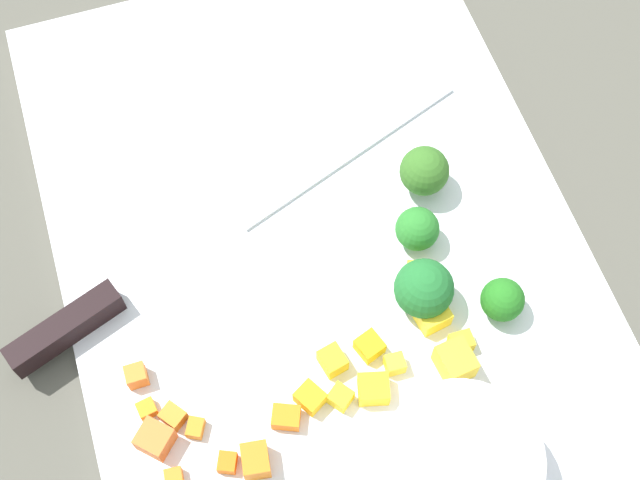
# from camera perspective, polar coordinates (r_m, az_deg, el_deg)

# --- Properties ---
(ground_plane) EXTENTS (4.00, 4.00, 0.00)m
(ground_plane) POSITION_cam_1_polar(r_m,az_deg,el_deg) (0.62, 0.00, -0.90)
(ground_plane) COLOR #525047
(cutting_board) EXTENTS (0.50, 0.35, 0.01)m
(cutting_board) POSITION_cam_1_polar(r_m,az_deg,el_deg) (0.61, 0.00, -0.66)
(cutting_board) COLOR white
(cutting_board) RESTS_ON ground_plane
(prep_bowl) EXTENTS (0.09, 0.09, 0.04)m
(prep_bowl) POSITION_cam_1_polar(r_m,az_deg,el_deg) (0.55, 8.89, -13.95)
(prep_bowl) COLOR white
(prep_bowl) RESTS_ON cutting_board
(chef_knife) EXTENTS (0.14, 0.35, 0.02)m
(chef_knife) POSITION_cam_1_polar(r_m,az_deg,el_deg) (0.60, -9.98, -1.60)
(chef_knife) COLOR silver
(chef_knife) RESTS_ON cutting_board
(carrot_dice_0) EXTENTS (0.02, 0.01, 0.01)m
(carrot_dice_0) POSITION_cam_1_polar(r_m,az_deg,el_deg) (0.57, -7.94, -11.77)
(carrot_dice_0) COLOR orange
(carrot_dice_0) RESTS_ON cutting_board
(carrot_dice_1) EXTENTS (0.03, 0.03, 0.02)m
(carrot_dice_1) POSITION_cam_1_polar(r_m,az_deg,el_deg) (0.56, -10.46, -12.37)
(carrot_dice_1) COLOR orange
(carrot_dice_1) RESTS_ON cutting_board
(carrot_dice_2) EXTENTS (0.01, 0.01, 0.01)m
(carrot_dice_2) POSITION_cam_1_polar(r_m,az_deg,el_deg) (0.57, -10.97, -10.52)
(carrot_dice_2) COLOR orange
(carrot_dice_2) RESTS_ON cutting_board
(carrot_dice_3) EXTENTS (0.02, 0.02, 0.02)m
(carrot_dice_3) POSITION_cam_1_polar(r_m,az_deg,el_deg) (0.55, -4.12, -13.84)
(carrot_dice_3) COLOR orange
(carrot_dice_3) RESTS_ON cutting_board
(carrot_dice_4) EXTENTS (0.02, 0.02, 0.01)m
(carrot_dice_4) POSITION_cam_1_polar(r_m,az_deg,el_deg) (0.56, -2.17, -11.22)
(carrot_dice_4) COLOR orange
(carrot_dice_4) RESTS_ON cutting_board
(carrot_dice_5) EXTENTS (0.02, 0.01, 0.01)m
(carrot_dice_5) POSITION_cam_1_polar(r_m,az_deg,el_deg) (0.56, -5.92, -13.92)
(carrot_dice_5) COLOR orange
(carrot_dice_5) RESTS_ON cutting_board
(carrot_dice_6) EXTENTS (0.01, 0.01, 0.01)m
(carrot_dice_6) POSITION_cam_1_polar(r_m,az_deg,el_deg) (0.56, -9.27, -14.73)
(carrot_dice_6) COLOR orange
(carrot_dice_6) RESTS_ON cutting_board
(carrot_dice_7) EXTENTS (0.02, 0.02, 0.01)m
(carrot_dice_7) POSITION_cam_1_polar(r_m,az_deg,el_deg) (0.57, -9.33, -11.02)
(carrot_dice_7) COLOR orange
(carrot_dice_7) RESTS_ON cutting_board
(carrot_dice_8) EXTENTS (0.01, 0.01, 0.01)m
(carrot_dice_8) POSITION_cam_1_polar(r_m,az_deg,el_deg) (0.58, -11.61, -8.46)
(carrot_dice_8) COLOR orange
(carrot_dice_8) RESTS_ON cutting_board
(pepper_dice_0) EXTENTS (0.02, 0.02, 0.02)m
(pepper_dice_0) POSITION_cam_1_polar(r_m,az_deg,el_deg) (0.59, 6.42, -2.42)
(pepper_dice_0) COLOR yellow
(pepper_dice_0) RESTS_ON cutting_board
(pepper_dice_1) EXTENTS (0.01, 0.01, 0.01)m
(pepper_dice_1) POSITION_cam_1_polar(r_m,az_deg,el_deg) (0.57, 4.78, -7.88)
(pepper_dice_1) COLOR yellow
(pepper_dice_1) RESTS_ON cutting_board
(pepper_dice_2) EXTENTS (0.01, 0.01, 0.01)m
(pepper_dice_2) POSITION_cam_1_polar(r_m,az_deg,el_deg) (0.58, 8.99, -6.46)
(pepper_dice_2) COLOR yellow
(pepper_dice_2) RESTS_ON cutting_board
(pepper_dice_3) EXTENTS (0.02, 0.02, 0.01)m
(pepper_dice_3) POSITION_cam_1_polar(r_m,az_deg,el_deg) (0.56, 1.31, -9.99)
(pepper_dice_3) COLOR yellow
(pepper_dice_3) RESTS_ON cutting_board
(pepper_dice_4) EXTENTS (0.03, 0.02, 0.02)m
(pepper_dice_4) POSITION_cam_1_polar(r_m,az_deg,el_deg) (0.57, 8.60, -7.67)
(pepper_dice_4) COLOR yellow
(pepper_dice_4) RESTS_ON cutting_board
(pepper_dice_5) EXTENTS (0.02, 0.02, 0.01)m
(pepper_dice_5) POSITION_cam_1_polar(r_m,az_deg,el_deg) (0.56, -0.63, -10.00)
(pepper_dice_5) COLOR yellow
(pepper_dice_5) RESTS_ON cutting_board
(pepper_dice_6) EXTENTS (0.02, 0.02, 0.01)m
(pepper_dice_6) POSITION_cam_1_polar(r_m,az_deg,el_deg) (0.57, 0.80, -7.68)
(pepper_dice_6) COLOR yellow
(pepper_dice_6) RESTS_ON cutting_board
(pepper_dice_7) EXTENTS (0.02, 0.02, 0.02)m
(pepper_dice_7) POSITION_cam_1_polar(r_m,az_deg,el_deg) (0.57, 3.15, -9.55)
(pepper_dice_7) COLOR yellow
(pepper_dice_7) RESTS_ON cutting_board
(pepper_dice_8) EXTENTS (0.02, 0.02, 0.02)m
(pepper_dice_8) POSITION_cam_1_polar(r_m,az_deg,el_deg) (0.59, 7.14, -4.75)
(pepper_dice_8) COLOR yellow
(pepper_dice_8) RESTS_ON cutting_board
(pepper_dice_9) EXTENTS (0.02, 0.02, 0.01)m
(pepper_dice_9) POSITION_cam_1_polar(r_m,az_deg,el_deg) (0.58, 3.17, -6.77)
(pepper_dice_9) COLOR yellow
(pepper_dice_9) RESTS_ON cutting_board
(broccoli_floret_0) EXTENTS (0.03, 0.03, 0.04)m
(broccoli_floret_0) POSITION_cam_1_polar(r_m,az_deg,el_deg) (0.62, 6.66, 4.37)
(broccoli_floret_0) COLOR #88B558
(broccoli_floret_0) RESTS_ON cutting_board
(broccoli_floret_1) EXTENTS (0.03, 0.03, 0.03)m
(broccoli_floret_1) POSITION_cam_1_polar(r_m,az_deg,el_deg) (0.59, 11.54, -3.76)
(broccoli_floret_1) COLOR #98B05D
(broccoli_floret_1) RESTS_ON cutting_board
(broccoli_floret_2) EXTENTS (0.04, 0.04, 0.04)m
(broccoli_floret_2) POSITION_cam_1_polar(r_m,az_deg,el_deg) (0.58, 6.63, -3.11)
(broccoli_floret_2) COLOR #90C162
(broccoli_floret_2) RESTS_ON cutting_board
(broccoli_floret_3) EXTENTS (0.03, 0.03, 0.03)m
(broccoli_floret_3) POSITION_cam_1_polar(r_m,az_deg,el_deg) (0.60, 6.22, 0.70)
(broccoli_floret_3) COLOR #8BAF55
(broccoli_floret_3) RESTS_ON cutting_board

